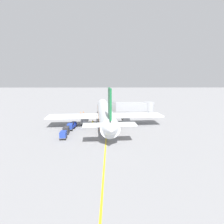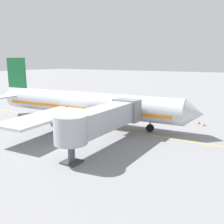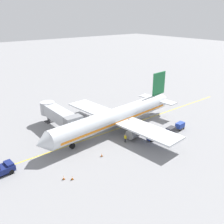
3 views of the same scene
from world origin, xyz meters
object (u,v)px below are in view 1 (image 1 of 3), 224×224
(ground_crew_loader, at_px, (93,123))
(safety_cone_nose_left, at_px, (81,112))
(jet_bridge, at_px, (132,107))
(safety_cone_wing_tip, at_px, (85,117))
(baggage_cart_front, at_px, (70,126))
(baggage_cart_second_in_train, at_px, (66,130))
(baggage_cart_third_in_train, at_px, (63,135))
(parked_airliner, at_px, (105,113))
(ground_crew_wing_walker, at_px, (86,120))
(pushback_tractor, at_px, (104,106))
(baggage_tug_lead, at_px, (73,125))
(safety_cone_nose_right, at_px, (83,112))

(ground_crew_loader, xyz_separation_m, safety_cone_nose_left, (-6.20, 18.14, -0.66))
(jet_bridge, xyz_separation_m, safety_cone_wing_tip, (-14.87, -0.40, -3.17))
(jet_bridge, height_order, baggage_cart_front, jet_bridge)
(baggage_cart_second_in_train, height_order, baggage_cart_third_in_train, same)
(parked_airliner, bearing_deg, ground_crew_wing_walker, 159.98)
(ground_crew_wing_walker, bearing_deg, safety_cone_wing_tip, 101.42)
(safety_cone_wing_tip, bearing_deg, safety_cone_nose_left, 109.08)
(ground_crew_wing_walker, bearing_deg, pushback_tractor, 79.60)
(parked_airliner, xyz_separation_m, ground_crew_wing_walker, (-5.38, 1.96, -2.23))
(jet_bridge, bearing_deg, baggage_cart_third_in_train, -128.59)
(baggage_tug_lead, height_order, baggage_cart_second_in_train, baggage_tug_lead)
(baggage_tug_lead, bearing_deg, jet_bridge, 37.00)
(baggage_cart_third_in_train, xyz_separation_m, safety_cone_nose_right, (-0.16, 28.84, -0.66))
(safety_cone_wing_tip, bearing_deg, parked_airliner, -52.48)
(parked_airliner, relative_size, baggage_tug_lead, 14.27)
(jet_bridge, relative_size, safety_cone_nose_left, 24.06)
(baggage_cart_front, bearing_deg, ground_crew_loader, 33.05)
(baggage_tug_lead, xyz_separation_m, ground_crew_loader, (4.85, 1.23, 0.24))
(baggage_cart_third_in_train, height_order, safety_cone_nose_right, baggage_cart_third_in_train)
(baggage_cart_third_in_train, relative_size, safety_cone_nose_right, 5.00)
(pushback_tractor, bearing_deg, baggage_cart_second_in_train, -102.81)
(safety_cone_wing_tip, bearing_deg, ground_crew_loader, -71.30)
(ground_crew_wing_walker, bearing_deg, parked_airliner, -20.02)
(parked_airliner, bearing_deg, pushback_tractor, 92.73)
(baggage_cart_third_in_train, height_order, ground_crew_loader, ground_crew_loader)
(jet_bridge, relative_size, pushback_tractor, 3.13)
(jet_bridge, bearing_deg, baggage_cart_front, -139.02)
(parked_airliner, relative_size, baggage_cart_third_in_train, 12.65)
(ground_crew_wing_walker, bearing_deg, safety_cone_nose_right, 101.47)
(pushback_tractor, bearing_deg, baggage_cart_front, -103.49)
(jet_bridge, bearing_deg, pushback_tractor, 120.70)
(jet_bridge, xyz_separation_m, safety_cone_nose_right, (-16.62, 8.21, -3.17))
(ground_crew_wing_walker, height_order, ground_crew_loader, same)
(parked_airliner, relative_size, safety_cone_nose_left, 63.31)
(parked_airliner, height_order, jet_bridge, parked_airliner)
(ground_crew_wing_walker, height_order, safety_cone_nose_left, ground_crew_wing_walker)
(baggage_tug_lead, bearing_deg, ground_crew_wing_walker, 61.54)
(parked_airliner, xyz_separation_m, pushback_tractor, (-1.19, 24.85, -2.09))
(baggage_tug_lead, bearing_deg, baggage_cart_front, -98.48)
(safety_cone_nose_right, bearing_deg, safety_cone_nose_left, -130.91)
(pushback_tractor, relative_size, baggage_tug_lead, 1.73)
(baggage_tug_lead, xyz_separation_m, baggage_cart_third_in_train, (-0.31, -8.46, 0.24))
(safety_cone_wing_tip, bearing_deg, baggage_cart_front, -96.57)
(jet_bridge, height_order, safety_cone_nose_right, jet_bridge)
(parked_airliner, bearing_deg, ground_crew_loader, -151.62)
(baggage_tug_lead, xyz_separation_m, baggage_cart_second_in_train, (-0.59, -4.96, 0.24))
(parked_airliner, distance_m, ground_crew_wing_walker, 6.15)
(jet_bridge, distance_m, ground_crew_wing_walker, 15.51)
(baggage_cart_front, distance_m, safety_cone_nose_left, 21.54)
(jet_bridge, distance_m, baggage_cart_second_in_train, 24.08)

